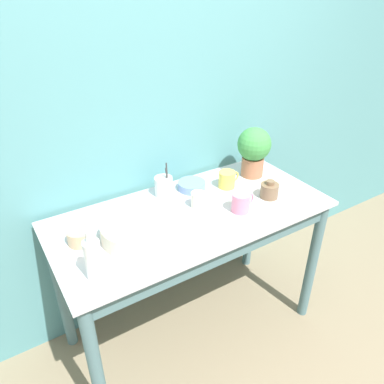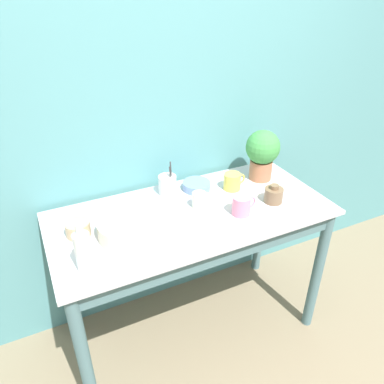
{
  "view_description": "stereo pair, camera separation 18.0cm",
  "coord_description": "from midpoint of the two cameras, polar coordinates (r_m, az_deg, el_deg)",
  "views": [
    {
      "loc": [
        -0.86,
        -1.03,
        1.94
      ],
      "look_at": [
        0.0,
        0.34,
        0.99
      ],
      "focal_mm": 35.0,
      "sensor_mm": 36.0,
      "label": 1
    },
    {
      "loc": [
        -0.7,
        -1.11,
        1.94
      ],
      "look_at": [
        0.0,
        0.34,
        0.99
      ],
      "focal_mm": 35.0,
      "sensor_mm": 36.0,
      "label": 2
    }
  ],
  "objects": [
    {
      "name": "mug_cream",
      "position": [
        1.95,
        -1.63,
        -1.24
      ],
      "size": [
        0.11,
        0.07,
        0.08
      ],
      "color": "beige",
      "rests_on": "counter_table"
    },
    {
      "name": "bowl_wash_large",
      "position": [
        1.76,
        -11.44,
        -5.84
      ],
      "size": [
        0.32,
        0.32,
        0.09
      ],
      "color": "beige",
      "rests_on": "counter_table"
    },
    {
      "name": "utensil_cup",
      "position": [
        2.06,
        -6.82,
        0.79
      ],
      "size": [
        0.1,
        0.1,
        0.19
      ],
      "color": "silver",
      "rests_on": "counter_table"
    },
    {
      "name": "bottle_tall",
      "position": [
        1.57,
        -18.08,
        -9.78
      ],
      "size": [
        0.07,
        0.07,
        0.23
      ],
      "color": "white",
      "rests_on": "counter_table"
    },
    {
      "name": "bowl_small_blue",
      "position": [
        2.12,
        -2.46,
        0.93
      ],
      "size": [
        0.16,
        0.16,
        0.05
      ],
      "color": "#6684B2",
      "rests_on": "counter_table"
    },
    {
      "name": "mug_yellow",
      "position": [
        2.14,
        2.99,
        1.86
      ],
      "size": [
        0.13,
        0.1,
        0.1
      ],
      "color": "#E5CC4C",
      "rests_on": "counter_table"
    },
    {
      "name": "ground_plane",
      "position": [
        2.35,
        2.43,
        -25.2
      ],
      "size": [
        12.0,
        12.0,
        0.0
      ],
      "primitive_type": "plane",
      "color": "#7F7056"
    },
    {
      "name": "mug_pink",
      "position": [
        1.92,
        4.86,
        -1.67
      ],
      "size": [
        0.13,
        0.09,
        0.1
      ],
      "color": "pink",
      "rests_on": "counter_table"
    },
    {
      "name": "wall_back",
      "position": [
        2.1,
        -8.3,
        9.58
      ],
      "size": [
        6.0,
        0.05,
        2.4
      ],
      "color": "teal",
      "rests_on": "ground_plane"
    },
    {
      "name": "bottle_short",
      "position": [
        2.06,
        9.3,
        0.2
      ],
      "size": [
        0.1,
        0.1,
        0.1
      ],
      "color": "brown",
      "rests_on": "counter_table"
    },
    {
      "name": "counter_table",
      "position": [
        2.01,
        -2.17,
        -7.45
      ],
      "size": [
        1.45,
        0.68,
        0.87
      ],
      "color": "slate",
      "rests_on": "ground_plane"
    },
    {
      "name": "bowl_small_tan",
      "position": [
        1.81,
        -19.46,
        -6.49
      ],
      "size": [
        0.12,
        0.12,
        0.07
      ],
      "color": "tan",
      "rests_on": "counter_table"
    },
    {
      "name": "potted_plant",
      "position": [
        2.23,
        7.13,
        6.48
      ],
      "size": [
        0.2,
        0.2,
        0.3
      ],
      "color": "#A36647",
      "rests_on": "counter_table"
    }
  ]
}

